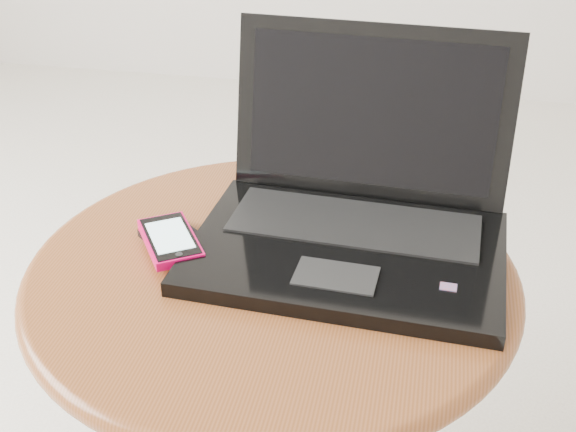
# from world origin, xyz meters

# --- Properties ---
(table) EXTENTS (0.60, 0.60, 0.48)m
(table) POSITION_xyz_m (-0.03, 0.09, 0.37)
(table) COLOR #5A2C14
(table) RESTS_ON ground
(laptop) EXTENTS (0.39, 0.33, 0.24)m
(laptop) POSITION_xyz_m (0.06, 0.17, 0.52)
(laptop) COLOR black
(laptop) RESTS_ON table
(phone_black) EXTENTS (0.13, 0.12, 0.01)m
(phone_black) POSITION_xyz_m (-0.15, 0.10, 0.48)
(phone_black) COLOR black
(phone_black) RESTS_ON table
(phone_pink) EXTENTS (0.11, 0.12, 0.01)m
(phone_pink) POSITION_xyz_m (-0.16, 0.09, 0.49)
(phone_pink) COLOR #DF0452
(phone_pink) RESTS_ON phone_black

